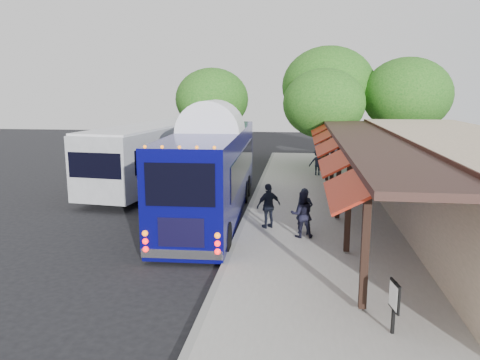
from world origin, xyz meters
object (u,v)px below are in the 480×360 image
at_px(coach_bus, 212,167).
at_px(city_bus, 157,152).
at_px(ped_a, 304,211).
at_px(ped_b, 302,214).
at_px(sign_board, 394,299).
at_px(ped_c, 269,206).
at_px(ped_d, 318,162).

relative_size(coach_bus, city_bus, 0.94).
height_order(coach_bus, ped_a, coach_bus).
distance_m(ped_a, ped_b, 0.42).
bearing_deg(sign_board, ped_b, 96.42).
relative_size(city_bus, ped_c, 7.64).
bearing_deg(ped_a, ped_b, -87.75).
distance_m(city_bus, ped_c, 10.60).
bearing_deg(ped_c, city_bus, -83.28).
bearing_deg(ped_b, ped_d, -102.61).
xyz_separation_m(ped_d, sign_board, (0.98, -19.00, -0.00)).
relative_size(coach_bus, ped_a, 7.30).
height_order(ped_a, ped_b, ped_a).
distance_m(ped_a, ped_d, 12.09).
xyz_separation_m(ped_b, ped_c, (-1.25, 0.98, 0.02)).
relative_size(ped_c, sign_board, 1.45).
xyz_separation_m(ped_b, ped_d, (0.97, 12.47, -0.03)).
xyz_separation_m(ped_a, sign_board, (1.86, -6.94, -0.04)).
bearing_deg(sign_board, city_bus, 112.68).
relative_size(ped_c, ped_d, 1.07).
xyz_separation_m(ped_b, sign_board, (1.94, -6.53, -0.03)).
xyz_separation_m(city_bus, ped_b, (8.10, -9.03, -0.92)).
distance_m(coach_bus, ped_a, 4.79).
bearing_deg(ped_b, sign_board, 98.41).
height_order(coach_bus, ped_c, coach_bus).
distance_m(coach_bus, ped_b, 4.97).
distance_m(ped_b, sign_board, 6.82).
height_order(coach_bus, ped_b, coach_bus).
relative_size(ped_d, sign_board, 1.35).
bearing_deg(ped_d, sign_board, 96.38).
height_order(coach_bus, sign_board, coach_bus).
bearing_deg(city_bus, ped_d, 27.55).
relative_size(ped_a, ped_b, 1.01).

